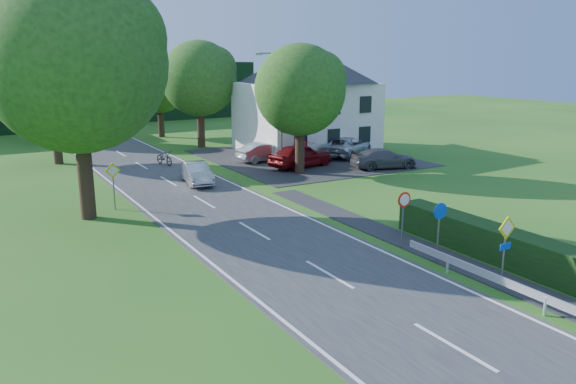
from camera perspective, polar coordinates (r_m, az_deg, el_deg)
road at (r=27.14m, az=-5.37°, el=-2.88°), size 7.00×80.00×0.04m
parking_pad at (r=43.88m, az=1.71°, el=3.52°), size 14.00×16.00×0.04m
line_edge_left at (r=26.01m, az=-11.89°, el=-3.80°), size 0.12×80.00×0.01m
line_edge_right at (r=28.59m, az=0.55°, el=-1.91°), size 0.12×80.00×0.01m
line_centre at (r=27.14m, az=-5.37°, el=-2.83°), size 0.12×80.00×0.01m
tree_main at (r=28.16m, az=-20.49°, el=8.95°), size 9.40×9.40×11.64m
tree_left_far at (r=44.20m, az=-22.73°, el=8.14°), size 7.00×7.00×8.58m
tree_right_far at (r=49.14m, az=-8.95°, el=9.76°), size 7.40×7.40×9.09m
tree_left_back at (r=56.16m, az=-23.92°, el=8.72°), size 6.60×6.60×8.07m
tree_right_back at (r=56.39m, az=-12.90°, el=9.28°), size 6.20×6.20×7.56m
tree_right_mid at (r=37.26m, az=1.23°, el=8.36°), size 7.00×7.00×8.58m
treeline_right at (r=72.30m, az=-15.24°, el=9.80°), size 30.00×5.00×7.00m
house_white at (r=46.92m, az=1.89°, el=9.57°), size 10.60×8.40×8.60m
streetlight at (r=38.75m, az=-0.88°, el=8.82°), size 2.03×0.18×8.00m
sign_priority_right at (r=19.98m, az=21.24°, el=-4.51°), size 0.78×0.09×2.59m
sign_roundabout at (r=21.91m, az=15.13°, el=-2.83°), size 0.64×0.08×2.37m
sign_speed_limit at (r=23.26m, az=11.68°, el=-1.44°), size 0.64×0.11×2.37m
sign_priority_left at (r=29.95m, az=-17.35°, el=1.47°), size 0.78×0.09×2.44m
moving_car at (r=35.07m, az=-9.27°, el=1.91°), size 1.95×4.13×1.31m
motorcycle at (r=41.63m, az=-12.44°, el=3.41°), size 1.12×2.07×1.03m
parked_car_red at (r=39.79m, az=1.29°, el=3.74°), size 5.22×2.94×1.68m
parked_car_silver_a at (r=42.13m, az=-2.36°, el=4.09°), size 4.36×1.77×1.41m
parked_car_grey at (r=40.02m, az=9.72°, el=3.38°), size 5.05×3.04×1.37m
parked_car_silver_b at (r=44.59m, az=6.00°, el=4.62°), size 5.94×4.92×1.51m
parasol at (r=40.48m, az=1.76°, el=3.98°), size 2.60×2.62×1.78m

